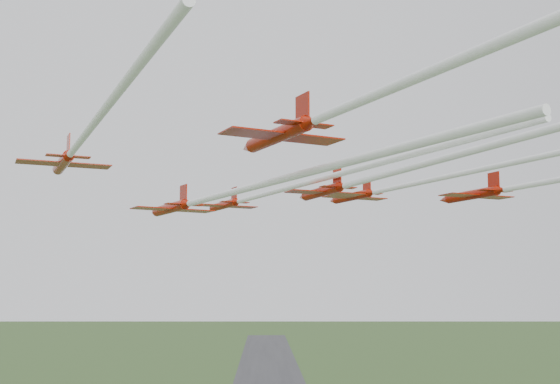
{
  "coord_description": "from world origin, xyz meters",
  "views": [
    {
      "loc": [
        -3.35,
        -84.29,
        50.41
      ],
      "look_at": [
        -1.45,
        -3.95,
        61.18
      ],
      "focal_mm": 45.0,
      "sensor_mm": 36.0,
      "label": 1
    }
  ],
  "objects_px": {
    "jet_row3_left": "(79,143)",
    "jet_row4_left": "(429,72)",
    "jet_lead": "(277,191)",
    "jet_row3_mid": "(386,174)",
    "jet_row2_right": "(420,182)",
    "jet_row2_left": "(223,195)"
  },
  "relations": [
    {
      "from": "jet_row3_left",
      "to": "jet_row4_left",
      "type": "bearing_deg",
      "value": -57.43
    },
    {
      "from": "jet_lead",
      "to": "jet_row3_mid",
      "type": "height_order",
      "value": "jet_lead"
    },
    {
      "from": "jet_row3_mid",
      "to": "jet_row2_right",
      "type": "bearing_deg",
      "value": 45.96
    },
    {
      "from": "jet_row3_left",
      "to": "jet_row3_mid",
      "type": "relative_size",
      "value": 0.81
    },
    {
      "from": "jet_lead",
      "to": "jet_row3_left",
      "type": "height_order",
      "value": "jet_lead"
    },
    {
      "from": "jet_lead",
      "to": "jet_row4_left",
      "type": "bearing_deg",
      "value": -106.47
    },
    {
      "from": "jet_lead",
      "to": "jet_row2_right",
      "type": "bearing_deg",
      "value": -36.61
    },
    {
      "from": "jet_row2_right",
      "to": "jet_row4_left",
      "type": "bearing_deg",
      "value": -126.62
    },
    {
      "from": "jet_row2_right",
      "to": "jet_lead",
      "type": "bearing_deg",
      "value": 143.97
    },
    {
      "from": "jet_row2_left",
      "to": "jet_row3_mid",
      "type": "xyz_separation_m",
      "value": [
        15.31,
        -3.45,
        1.49
      ]
    },
    {
      "from": "jet_row2_left",
      "to": "jet_row3_left",
      "type": "xyz_separation_m",
      "value": [
        -10.2,
        -14.46,
        2.09
      ]
    },
    {
      "from": "jet_row2_left",
      "to": "jet_row4_left",
      "type": "xyz_separation_m",
      "value": [
        12.99,
        -30.71,
        2.79
      ]
    },
    {
      "from": "jet_row2_right",
      "to": "jet_row3_left",
      "type": "relative_size",
      "value": 1.33
    },
    {
      "from": "jet_lead",
      "to": "jet_row3_mid",
      "type": "relative_size",
      "value": 1.16
    },
    {
      "from": "jet_lead",
      "to": "jet_row3_mid",
      "type": "distance_m",
      "value": 23.03
    },
    {
      "from": "jet_row2_right",
      "to": "jet_row3_mid",
      "type": "bearing_deg",
      "value": -137.03
    },
    {
      "from": "jet_row2_left",
      "to": "jet_row4_left",
      "type": "height_order",
      "value": "jet_row4_left"
    },
    {
      "from": "jet_lead",
      "to": "jet_row2_left",
      "type": "height_order",
      "value": "jet_lead"
    },
    {
      "from": "jet_lead",
      "to": "jet_row3_mid",
      "type": "bearing_deg",
      "value": -90.25
    },
    {
      "from": "jet_row3_left",
      "to": "jet_row4_left",
      "type": "height_order",
      "value": "jet_row4_left"
    },
    {
      "from": "jet_row2_right",
      "to": "jet_row2_left",
      "type": "bearing_deg",
      "value": -172.75
    },
    {
      "from": "jet_row3_mid",
      "to": "jet_row2_left",
      "type": "bearing_deg",
      "value": 145.66
    }
  ]
}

